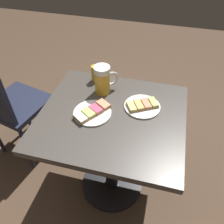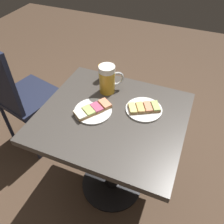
# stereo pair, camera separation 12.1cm
# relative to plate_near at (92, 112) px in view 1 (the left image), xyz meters

# --- Properties ---
(ground_plane) EXTENTS (6.00, 6.00, 0.00)m
(ground_plane) POSITION_rel_plate_near_xyz_m (0.10, 0.02, -0.72)
(ground_plane) COLOR #4C3828
(cafe_table) EXTENTS (0.77, 0.70, 0.71)m
(cafe_table) POSITION_rel_plate_near_xyz_m (0.10, 0.02, -0.17)
(cafe_table) COLOR black
(cafe_table) RESTS_ON ground_plane
(plate_near) EXTENTS (0.20, 0.21, 0.03)m
(plate_near) POSITION_rel_plate_near_xyz_m (0.00, 0.00, 0.00)
(plate_near) COLOR white
(plate_near) RESTS_ON cafe_table
(plate_far) EXTENTS (0.20, 0.20, 0.03)m
(plate_far) POSITION_rel_plate_near_xyz_m (0.25, 0.12, -0.00)
(plate_far) COLOR white
(plate_far) RESTS_ON cafe_table
(beer_mug) EXTENTS (0.13, 0.12, 0.17)m
(beer_mug) POSITION_rel_plate_near_xyz_m (0.00, 0.20, 0.07)
(beer_mug) COLOR gold
(beer_mug) RESTS_ON cafe_table
(beer_glass_small) EXTENTS (0.04, 0.04, 0.10)m
(beer_glass_small) POSITION_rel_plate_near_xyz_m (-0.08, 0.30, 0.04)
(beer_glass_small) COLOR gold
(beer_glass_small) RESTS_ON cafe_table
(cafe_chair) EXTENTS (0.46, 0.46, 0.95)m
(cafe_chair) POSITION_rel_plate_near_xyz_m (-0.67, 0.13, -0.18)
(cafe_chair) COLOR #1E2338
(cafe_chair) RESTS_ON ground_plane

